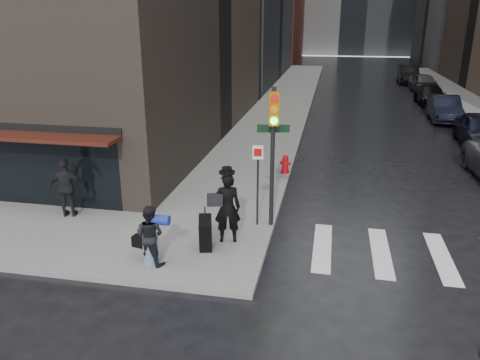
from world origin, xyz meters
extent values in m
plane|color=black|center=(0.00, 0.00, 0.00)|extent=(140.00, 140.00, 0.00)
cube|color=slate|center=(0.00, 27.00, 0.07)|extent=(4.00, 50.00, 0.15)
cube|color=slate|center=(13.50, 27.00, 0.07)|extent=(3.00, 50.00, 0.15)
cube|color=silver|center=(3.50, 1.00, 0.01)|extent=(0.50, 3.00, 0.01)
cube|color=silver|center=(5.10, 1.00, 0.01)|extent=(0.50, 3.00, 0.01)
cube|color=silver|center=(6.70, 1.00, 0.01)|extent=(0.50, 3.00, 0.01)
cube|color=black|center=(-7.00, 2.05, 1.40)|extent=(8.00, 0.12, 2.60)
cube|color=black|center=(-7.00, 1.98, 2.82)|extent=(8.40, 0.08, 0.22)
imported|color=black|center=(0.84, 0.56, 1.17)|extent=(0.84, 0.66, 2.04)
cylinder|color=black|center=(0.84, 0.56, 2.21)|extent=(0.43, 0.43, 0.05)
cylinder|color=black|center=(0.84, 0.56, 2.27)|extent=(0.27, 0.27, 0.16)
cube|color=black|center=(0.53, 0.41, 1.44)|extent=(0.45, 0.24, 0.35)
cube|color=black|center=(0.37, -0.06, 0.63)|extent=(0.53, 0.85, 1.03)
cylinder|color=black|center=(0.37, -0.06, 1.17)|extent=(0.04, 0.04, 0.48)
imported|color=black|center=(-0.81, -1.06, 0.94)|extent=(0.87, 0.73, 1.59)
cube|color=black|center=(-1.14, -0.84, 0.63)|extent=(0.52, 0.34, 0.30)
cylinder|color=#1D2BA0|center=(-0.53, -1.01, 1.37)|extent=(0.48, 0.26, 0.25)
imported|color=black|center=(-4.49, 1.32, 1.10)|extent=(1.19, 0.68, 1.90)
cylinder|color=black|center=(1.90, 1.90, 2.25)|extent=(0.13, 0.13, 4.19)
cube|color=#AD620B|center=(1.94, 1.67, 3.76)|extent=(0.32, 0.24, 0.94)
cylinder|color=red|center=(1.96, 1.57, 4.08)|extent=(0.22, 0.09, 0.21)
cylinder|color=orange|center=(1.96, 1.57, 3.76)|extent=(0.22, 0.09, 0.21)
cylinder|color=#19E533|center=(1.96, 1.57, 3.45)|extent=(0.22, 0.09, 0.21)
cylinder|color=black|center=(1.49, 1.82, 1.41)|extent=(0.06, 0.06, 2.51)
cube|color=white|center=(1.49, 1.79, 2.45)|extent=(0.31, 0.08, 0.42)
cube|color=black|center=(1.90, 1.98, 3.14)|extent=(0.93, 0.20, 0.23)
cylinder|color=#A60A0D|center=(1.80, 7.00, 0.20)|extent=(0.34, 0.34, 0.11)
cylinder|color=#A60A0D|center=(1.80, 7.00, 0.47)|extent=(0.25, 0.25, 0.63)
sphere|color=#A60A0D|center=(1.80, 7.00, 0.80)|extent=(0.23, 0.23, 0.23)
cylinder|color=#A60A0D|center=(1.80, 7.00, 0.57)|extent=(0.44, 0.22, 0.15)
imported|color=black|center=(10.87, 13.80, 0.80)|extent=(2.10, 4.78, 1.60)
imported|color=black|center=(10.43, 19.81, 0.77)|extent=(1.87, 4.74, 1.54)
imported|color=black|center=(10.68, 25.82, 0.68)|extent=(1.94, 4.69, 1.36)
imported|color=#3A3A3F|center=(11.12, 31.83, 0.79)|extent=(2.23, 4.79, 1.59)
imported|color=black|center=(10.65, 37.84, 0.84)|extent=(1.99, 5.16, 1.68)
camera|label=1|loc=(3.51, -11.12, 6.17)|focal=35.00mm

